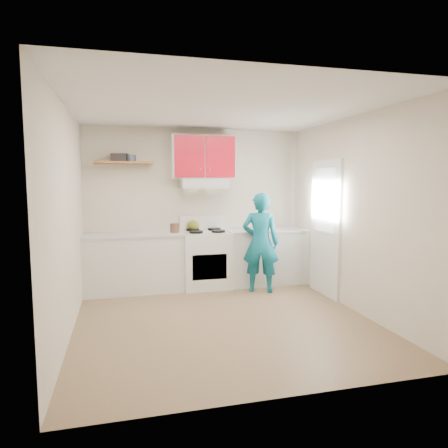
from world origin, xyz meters
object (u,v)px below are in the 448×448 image
object	(u,v)px
stove	(206,259)
crock	(175,229)
person	(260,243)
tin	(131,158)
kettle	(193,225)

from	to	relation	value
stove	crock	distance (m)	0.73
crock	person	bearing A→B (deg)	-19.12
tin	kettle	bearing A→B (deg)	1.86
crock	person	size ratio (longest dim) A/B	0.11
stove	kettle	bearing A→B (deg)	135.06
tin	crock	distance (m)	1.29
stove	tin	xyz separation A→B (m)	(-1.15, 0.14, 1.63)
person	kettle	bearing A→B (deg)	-10.28
tin	person	distance (m)	2.41
tin	crock	xyz separation A→B (m)	(0.64, -0.16, -1.10)
kettle	crock	distance (m)	0.39
crock	stove	bearing A→B (deg)	2.97
tin	kettle	distance (m)	1.46
tin	crock	size ratio (longest dim) A/B	0.97
stove	tin	distance (m)	2.00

